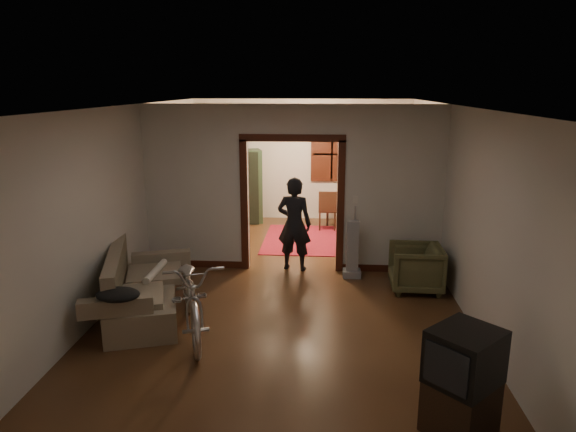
# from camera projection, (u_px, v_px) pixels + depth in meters

# --- Properties ---
(floor) EXTENTS (5.00, 8.50, 0.01)m
(floor) POSITION_uv_depth(u_px,v_px,m) (289.00, 284.00, 8.21)
(floor) COLOR #372011
(floor) RESTS_ON ground
(ceiling) EXTENTS (5.00, 8.50, 0.01)m
(ceiling) POSITION_uv_depth(u_px,v_px,m) (289.00, 105.00, 7.52)
(ceiling) COLOR white
(ceiling) RESTS_ON floor
(wall_back) EXTENTS (5.00, 0.02, 2.80)m
(wall_back) POSITION_uv_depth(u_px,v_px,m) (302.00, 160.00, 11.98)
(wall_back) COLOR beige
(wall_back) RESTS_ON floor
(wall_left) EXTENTS (0.02, 8.50, 2.80)m
(wall_left) POSITION_uv_depth(u_px,v_px,m) (130.00, 196.00, 8.04)
(wall_left) COLOR beige
(wall_left) RESTS_ON floor
(wall_right) EXTENTS (0.02, 8.50, 2.80)m
(wall_right) POSITION_uv_depth(u_px,v_px,m) (455.00, 201.00, 7.69)
(wall_right) COLOR beige
(wall_right) RESTS_ON floor
(partition_wall) EXTENTS (5.00, 0.14, 2.80)m
(partition_wall) POSITION_uv_depth(u_px,v_px,m) (292.00, 189.00, 8.59)
(partition_wall) COLOR beige
(partition_wall) RESTS_ON floor
(door_casing) EXTENTS (1.74, 0.20, 2.32)m
(door_casing) POSITION_uv_depth(u_px,v_px,m) (292.00, 207.00, 8.66)
(door_casing) COLOR #37150C
(door_casing) RESTS_ON floor
(far_window) EXTENTS (0.98, 0.06, 1.28)m
(far_window) POSITION_uv_depth(u_px,v_px,m) (332.00, 154.00, 11.85)
(far_window) COLOR black
(far_window) RESTS_ON wall_back
(chandelier) EXTENTS (0.24, 0.24, 0.24)m
(chandelier) POSITION_uv_depth(u_px,v_px,m) (298.00, 124.00, 10.05)
(chandelier) COLOR #FFE0A5
(chandelier) RESTS_ON ceiling
(light_switch) EXTENTS (0.08, 0.01, 0.12)m
(light_switch) POSITION_uv_depth(u_px,v_px,m) (355.00, 200.00, 8.48)
(light_switch) COLOR silver
(light_switch) RESTS_ON partition_wall
(sofa) EXTENTS (1.41, 2.11, 0.89)m
(sofa) POSITION_uv_depth(u_px,v_px,m) (142.00, 284.00, 7.01)
(sofa) COLOR brown
(sofa) RESTS_ON floor
(rolled_paper) EXTENTS (0.10, 0.80, 0.10)m
(rolled_paper) POSITION_uv_depth(u_px,v_px,m) (156.00, 271.00, 7.27)
(rolled_paper) COLOR beige
(rolled_paper) RESTS_ON sofa
(jacket) EXTENTS (0.52, 0.39, 0.15)m
(jacket) POSITION_uv_depth(u_px,v_px,m) (118.00, 295.00, 6.06)
(jacket) COLOR black
(jacket) RESTS_ON sofa
(bicycle) EXTENTS (1.32, 2.13, 1.05)m
(bicycle) POSITION_uv_depth(u_px,v_px,m) (192.00, 294.00, 6.49)
(bicycle) COLOR silver
(bicycle) RESTS_ON floor
(armchair) EXTENTS (0.80, 0.78, 0.72)m
(armchair) POSITION_uv_depth(u_px,v_px,m) (416.00, 268.00, 7.90)
(armchair) COLOR #4C4B2B
(armchair) RESTS_ON floor
(tv_stand) EXTENTS (0.76, 0.76, 0.51)m
(tv_stand) POSITION_uv_depth(u_px,v_px,m) (460.00, 406.00, 4.66)
(tv_stand) COLOR black
(tv_stand) RESTS_ON floor
(crt_tv) EXTENTS (0.78, 0.78, 0.50)m
(crt_tv) POSITION_uv_depth(u_px,v_px,m) (465.00, 357.00, 4.53)
(crt_tv) COLOR black
(crt_tv) RESTS_ON tv_stand
(vacuum) EXTENTS (0.34, 0.29, 0.96)m
(vacuum) POSITION_uv_depth(u_px,v_px,m) (352.00, 249.00, 8.41)
(vacuum) COLOR gray
(vacuum) RESTS_ON floor
(person) EXTENTS (0.65, 0.48, 1.61)m
(person) POSITION_uv_depth(u_px,v_px,m) (294.00, 224.00, 8.70)
(person) COLOR black
(person) RESTS_ON floor
(oriental_rug) EXTENTS (1.65, 2.15, 0.02)m
(oriental_rug) POSITION_uv_depth(u_px,v_px,m) (304.00, 239.00, 10.58)
(oriental_rug) COLOR maroon
(oriental_rug) RESTS_ON floor
(locker) EXTENTS (0.95, 0.71, 1.69)m
(locker) POSITION_uv_depth(u_px,v_px,m) (242.00, 187.00, 11.72)
(locker) COLOR #223721
(locker) RESTS_ON floor
(globe) EXTENTS (0.28, 0.28, 0.28)m
(globe) POSITION_uv_depth(u_px,v_px,m) (241.00, 139.00, 11.45)
(globe) COLOR #1E5972
(globe) RESTS_ON locker
(desk) EXTENTS (0.99, 0.67, 0.67)m
(desk) POSITION_uv_depth(u_px,v_px,m) (345.00, 210.00, 11.72)
(desk) COLOR black
(desk) RESTS_ON floor
(desk_chair) EXTENTS (0.40, 0.40, 0.88)m
(desk_chair) POSITION_uv_depth(u_px,v_px,m) (328.00, 210.00, 11.26)
(desk_chair) COLOR black
(desk_chair) RESTS_ON floor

